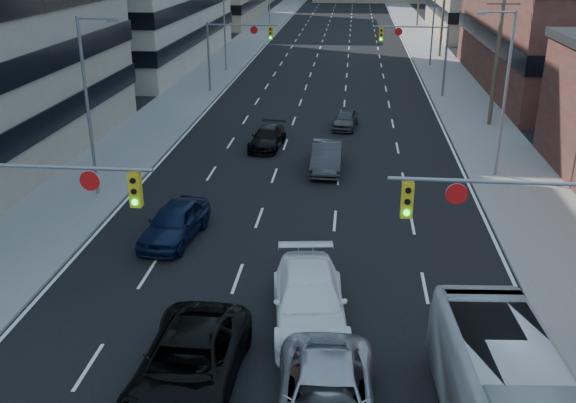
{
  "coord_description": "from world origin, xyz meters",
  "views": [
    {
      "loc": [
        2.37,
        -9.72,
        12.13
      ],
      "look_at": [
        -0.1,
        14.79,
        2.2
      ],
      "focal_mm": 40.0,
      "sensor_mm": 36.0,
      "label": 1
    }
  ],
  "objects_px": {
    "black_pickup": "(189,365)",
    "sedan_blue": "(175,222)",
    "silver_suv": "(326,403)",
    "white_van": "(309,300)"
  },
  "relations": [
    {
      "from": "silver_suv",
      "to": "sedan_blue",
      "type": "relative_size",
      "value": 1.23
    },
    {
      "from": "sedan_blue",
      "to": "white_van",
      "type": "bearing_deg",
      "value": -36.27
    },
    {
      "from": "black_pickup",
      "to": "silver_suv",
      "type": "height_order",
      "value": "black_pickup"
    },
    {
      "from": "black_pickup",
      "to": "sedan_blue",
      "type": "relative_size",
      "value": 1.28
    },
    {
      "from": "sedan_blue",
      "to": "silver_suv",
      "type": "bearing_deg",
      "value": -49.84
    },
    {
      "from": "silver_suv",
      "to": "black_pickup",
      "type": "bearing_deg",
      "value": 160.89
    },
    {
      "from": "silver_suv",
      "to": "sedan_blue",
      "type": "xyz_separation_m",
      "value": [
        -7.13,
        11.22,
        -0.0
      ]
    },
    {
      "from": "black_pickup",
      "to": "white_van",
      "type": "xyz_separation_m",
      "value": [
        3.22,
        3.9,
        0.02
      ]
    },
    {
      "from": "silver_suv",
      "to": "sedan_blue",
      "type": "distance_m",
      "value": 13.29
    },
    {
      "from": "black_pickup",
      "to": "white_van",
      "type": "distance_m",
      "value": 5.06
    }
  ]
}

